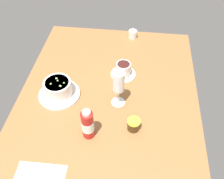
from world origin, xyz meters
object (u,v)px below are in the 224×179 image
Objects in this scene: sauce_bottle_red at (88,124)px; coffee_cup at (123,70)px; cutlery_setting at (40,179)px; jam_jar at (134,125)px; wine_glass at (119,83)px; porridge_bowl at (58,89)px; creamer_jug at (133,34)px.

coffee_cup is at bearing 163.87° from sauce_bottle_red.
jam_jar is (-25.92, 32.02, 2.49)cm from cutlery_setting.
wine_glass is at bearing -150.20° from jam_jar.
porridge_bowl is at bearing -138.28° from sauce_bottle_red.
porridge_bowl is 38.67cm from jam_jar.
wine_glass is at bearing 151.30° from sauce_bottle_red.
cutlery_setting is 3.17× the size of creamer_jug.
cutlery_setting is 25.95cm from sauce_bottle_red.
cutlery_setting is 1.45× the size of coffee_cup.
coffee_cup is (-17.68, 28.61, -0.95)cm from porridge_bowl.
wine_glass reaches higher than jam_jar.
wine_glass is at bearing 148.40° from cutlery_setting.
coffee_cup is at bearing 121.72° from porridge_bowl.
cutlery_setting is at bearing -16.84° from creamer_jug.
porridge_bowl is 1.50× the size of coffee_cup.
cutlery_setting is 63.48cm from coffee_cup.
wine_glass reaches higher than creamer_jug.
porridge_bowl is 3.28× the size of creamer_jug.
porridge_bowl is at bearing -92.44° from wine_glass.
jam_jar reaches higher than creamer_jug.
wine_glass is (-39.45, 24.27, 12.27)cm from cutlery_setting.
porridge_bowl is at bearing -112.39° from jam_jar.
jam_jar reaches higher than cutlery_setting.
creamer_jug is at bearing -176.20° from jam_jar.
cutlery_setting is 1.23× the size of sauce_bottle_red.
jam_jar is (65.52, 4.35, 0.34)cm from creamer_jug.
coffee_cup is 33.24cm from creamer_jug.
sauce_bottle_red is at bearing 145.92° from cutlery_setting.
jam_jar is (14.72, 35.73, -1.40)cm from porridge_bowl.
jam_jar is (32.40, 7.13, -0.45)cm from coffee_cup.
coffee_cup is at bearing -167.60° from jam_jar.
sauce_bottle_red reaches higher than cutlery_setting.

